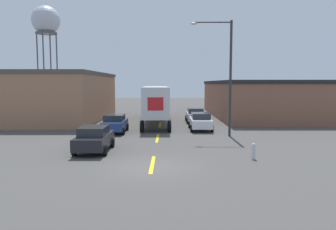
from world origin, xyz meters
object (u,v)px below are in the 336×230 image
Objects in this scene: parked_car_right_mid at (199,121)px; water_tower at (44,21)px; parked_car_left_near at (93,138)px; street_lamp at (224,70)px; parked_car_right_far at (194,115)px; fire_hydrant at (252,151)px; semi_truck at (154,101)px; parked_car_left_far at (113,123)px.

water_tower is (-29.27, 42.12, 16.75)m from parked_car_right_mid.
street_lamp is (9.27, 6.02, 4.54)m from parked_car_left_near.
parked_car_right_far is 4.61× the size of fire_hydrant.
water_tower reaches higher than parked_car_right_far.
fire_hydrant is (9.47, -2.16, -0.37)m from parked_car_left_near.
parked_car_left_near is at bearing -104.57° from semi_truck.
fire_hydrant is (1.85, -17.57, -0.37)m from parked_car_right_far.
semi_truck is 3.65× the size of parked_car_right_far.
semi_truck reaches higher than parked_car_left_far.
semi_truck is at bearing -55.80° from water_tower.
semi_truck is 18.20m from fire_hydrant.
parked_car_right_mid is at bearing -90.00° from parked_car_right_far.
parked_car_left_far is at bearing -168.67° from parked_car_right_mid.
parked_car_right_far is (7.63, 15.42, 0.00)m from parked_car_left_near.
fire_hydrant is (31.12, -53.76, -17.11)m from water_tower.
fire_hydrant is at bearing -88.56° from street_lamp.
parked_car_left_far is at bearing -63.62° from water_tower.
street_lamp is at bearing -11.84° from parked_car_left_far.
parked_car_left_far is 7.78m from parked_car_right_mid.
semi_truck is 7.06m from parked_car_right_mid.
parked_car_left_near is 0.20× the size of water_tower.
semi_truck reaches higher than parked_car_left_near.
semi_truck is at bearing 109.86° from fire_hydrant.
parked_car_right_mid is at bearing 115.32° from street_lamp.
semi_truck is 7.82m from parked_car_left_far.
street_lamp reaches higher than fire_hydrant.
parked_car_left_near is (-3.33, -14.86, -1.57)m from semi_truck.
parked_car_left_far is at bearing 133.12° from fire_hydrant.
parked_car_left_far is 10.67m from parked_car_right_far.
parked_car_right_mid is 1.00× the size of parked_car_right_far.
parked_car_left_near reaches higher than fire_hydrant.
street_lamp is 10.02× the size of fire_hydrant.
water_tower is (-24.98, 36.74, 15.17)m from semi_truck.
parked_car_right_mid is 0.20× the size of water_tower.
street_lamp is at bearing -64.68° from parked_car_right_mid.
water_tower is at bearing 120.07° from fire_hydrant.
parked_car_right_mid is 5.93m from parked_car_right_far.
parked_car_left_near is 1.00× the size of parked_car_right_mid.
parked_car_left_near is 9.72m from fire_hydrant.
parked_car_left_near is at bearing -90.00° from parked_car_left_far.
parked_car_right_mid is at bearing 11.33° from parked_car_left_far.
parked_car_right_far is at bearing 99.91° from street_lamp.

